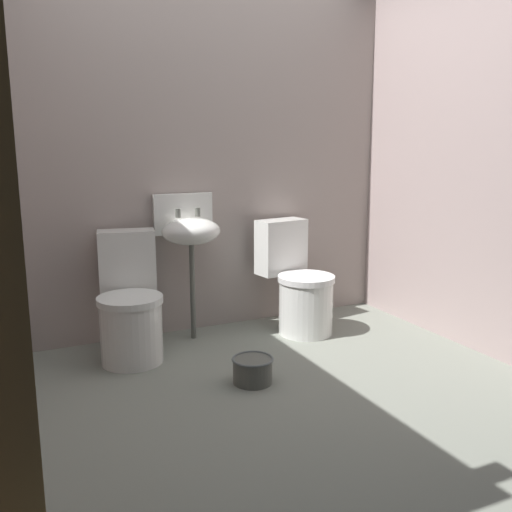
# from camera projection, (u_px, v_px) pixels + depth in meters

# --- Properties ---
(ground_plane) EXTENTS (3.28, 2.79, 0.08)m
(ground_plane) POSITION_uv_depth(u_px,v_px,m) (279.00, 397.00, 3.14)
(ground_plane) COLOR gray
(wall_back) EXTENTS (3.28, 0.10, 2.44)m
(wall_back) POSITION_uv_depth(u_px,v_px,m) (198.00, 159.00, 3.98)
(wall_back) COLOR gray
(wall_back) RESTS_ON ground
(wall_right) EXTENTS (0.10, 2.59, 2.44)m
(wall_right) POSITION_uv_depth(u_px,v_px,m) (481.00, 161.00, 3.60)
(wall_right) COLOR #A48F8C
(wall_right) RESTS_ON ground
(toilet_left) EXTENTS (0.49, 0.65, 0.78)m
(toilet_left) POSITION_uv_depth(u_px,v_px,m) (130.00, 308.00, 3.55)
(toilet_left) COLOR silver
(toilet_left) RESTS_ON ground
(toilet_right) EXTENTS (0.46, 0.64, 0.78)m
(toilet_right) POSITION_uv_depth(u_px,v_px,m) (298.00, 287.00, 4.06)
(toilet_right) COLOR white
(toilet_right) RESTS_ON ground
(sink) EXTENTS (0.42, 0.35, 0.99)m
(sink) POSITION_uv_depth(u_px,v_px,m) (190.00, 230.00, 3.83)
(sink) COLOR #54564E
(sink) RESTS_ON ground
(bucket) EXTENTS (0.24, 0.24, 0.15)m
(bucket) POSITION_uv_depth(u_px,v_px,m) (253.00, 369.00, 3.22)
(bucket) COLOR #54564E
(bucket) RESTS_ON ground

